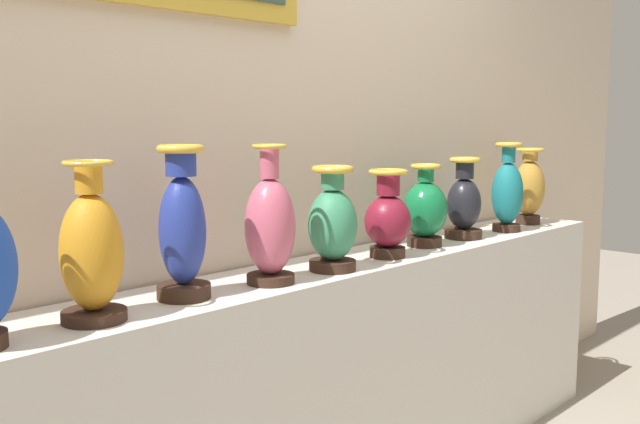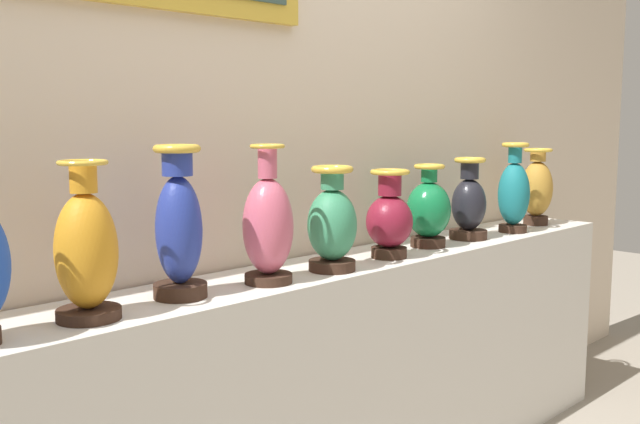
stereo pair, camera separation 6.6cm
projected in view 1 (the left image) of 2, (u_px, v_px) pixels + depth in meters
The scene contains 11 objects.
display_shelf at pixel (320, 394), 2.43m from camera, with size 3.31×0.36×0.87m, color silver.
back_wall at pixel (268, 131), 2.47m from camera, with size 5.57×0.14×2.61m.
vase_amber at pixel (92, 253), 1.71m from camera, with size 0.16×0.16×0.39m.
vase_cobalt at pixel (182, 229), 1.93m from camera, with size 0.15×0.15×0.42m.
vase_rose at pixel (270, 227), 2.12m from camera, with size 0.15×0.15×0.41m.
vase_jade at pixel (333, 224), 2.30m from camera, with size 0.16×0.16×0.34m.
vase_burgundy at pixel (388, 218), 2.53m from camera, with size 0.17×0.17×0.31m.
vase_emerald at pixel (425, 210), 2.75m from camera, with size 0.17×0.17×0.32m.
vase_onyx at pixel (464, 204), 2.94m from camera, with size 0.15×0.15×0.33m.
vase_teal at pixel (507, 192), 3.12m from camera, with size 0.14×0.14×0.39m.
vase_ochre at pixel (529, 188), 3.34m from camera, with size 0.14×0.14×0.35m.
Camera 1 is at (-1.69, -1.60, 1.36)m, focal length 40.26 mm.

